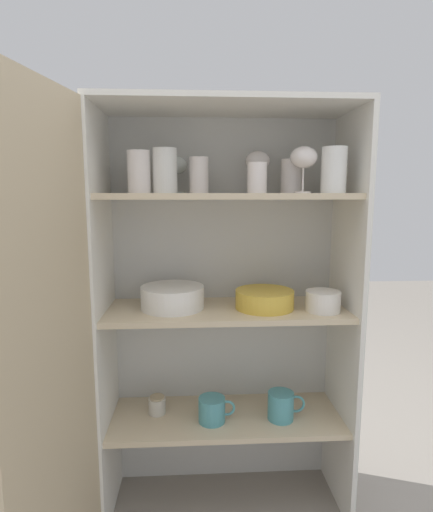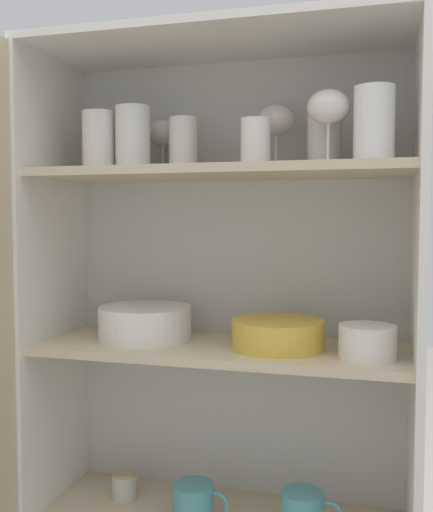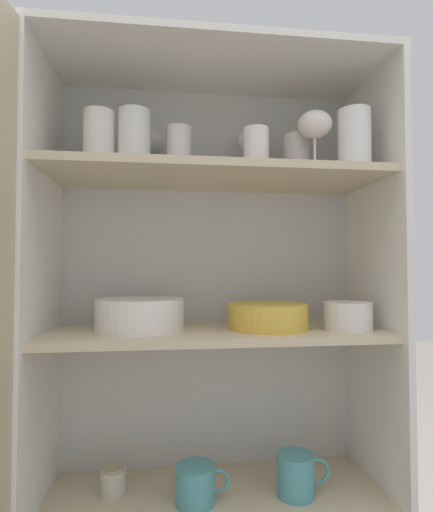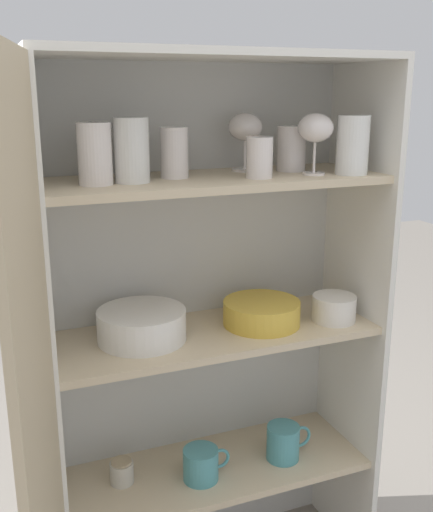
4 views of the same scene
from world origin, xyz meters
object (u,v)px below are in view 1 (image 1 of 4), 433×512
at_px(serving_bowl_small, 323,300).
at_px(coffee_mug_primary, 212,410).
at_px(plate_stack_white, 173,297).
at_px(mixing_bowl_large, 264,298).
at_px(storage_jar, 157,405).

xyz_separation_m(serving_bowl_small, coffee_mug_primary, (-0.39, 0.02, -0.41)).
relative_size(plate_stack_white, coffee_mug_primary, 1.65).
height_order(plate_stack_white, coffee_mug_primary, plate_stack_white).
bearing_deg(mixing_bowl_large, storage_jar, 175.15).
bearing_deg(plate_stack_white, coffee_mug_primary, -19.74).
relative_size(coffee_mug_primary, storage_jar, 2.03).
bearing_deg(plate_stack_white, serving_bowl_small, -7.25).
bearing_deg(coffee_mug_primary, storage_jar, 162.21).
distance_m(plate_stack_white, coffee_mug_primary, 0.44).
bearing_deg(serving_bowl_small, plate_stack_white, 172.75).
height_order(coffee_mug_primary, storage_jar, coffee_mug_primary).
distance_m(plate_stack_white, mixing_bowl_large, 0.33).
bearing_deg(coffee_mug_primary, plate_stack_white, 160.26).
height_order(plate_stack_white, mixing_bowl_large, plate_stack_white).
distance_m(mixing_bowl_large, storage_jar, 0.58).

